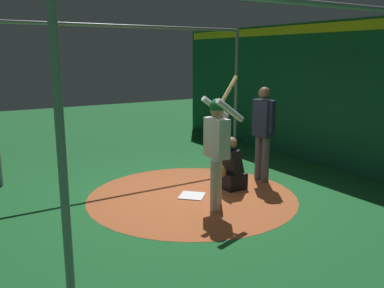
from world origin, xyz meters
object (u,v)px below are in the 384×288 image
(home_plate, at_px, (192,196))
(batter, at_px, (217,142))
(catcher, at_px, (231,169))
(umpire, at_px, (263,129))

(home_plate, xyz_separation_m, batter, (-0.07, 0.66, 1.08))
(home_plate, height_order, batter, batter)
(home_plate, relative_size, batter, 0.20)
(batter, relative_size, catcher, 2.15)
(home_plate, relative_size, catcher, 0.42)
(batter, bearing_deg, umpire, -155.59)
(catcher, xyz_separation_m, umpire, (-0.82, -0.09, 0.66))
(home_plate, xyz_separation_m, catcher, (-0.84, 0.03, 0.38))
(home_plate, bearing_deg, umpire, -177.78)
(home_plate, height_order, catcher, catcher)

